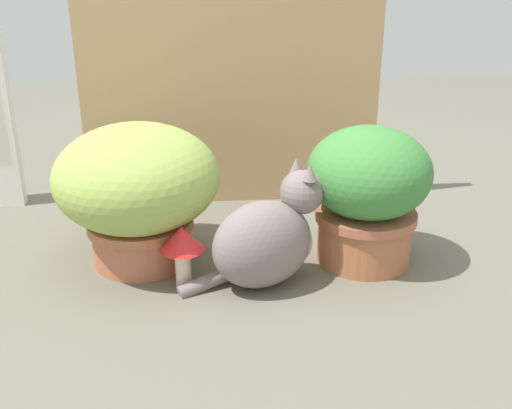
# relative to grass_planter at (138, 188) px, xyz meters

# --- Properties ---
(ground_plane) EXTENTS (6.00, 6.00, 0.00)m
(ground_plane) POSITION_rel_grass_planter_xyz_m (0.22, -0.11, -0.21)
(ground_plane) COLOR #666356
(cardboard_backdrop) EXTENTS (0.96, 0.03, 0.77)m
(cardboard_backdrop) POSITION_rel_grass_planter_xyz_m (0.27, 0.44, 0.18)
(cardboard_backdrop) COLOR tan
(cardboard_backdrop) RESTS_ON ground
(grass_planter) EXTENTS (0.43, 0.43, 0.38)m
(grass_planter) POSITION_rel_grass_planter_xyz_m (0.00, 0.00, 0.00)
(grass_planter) COLOR #B66748
(grass_planter) RESTS_ON ground
(leafy_planter) EXTENTS (0.32, 0.32, 0.37)m
(leafy_planter) POSITION_rel_grass_planter_xyz_m (0.59, -0.05, -0.01)
(leafy_planter) COLOR #AE6640
(leafy_planter) RESTS_ON ground
(cat) EXTENTS (0.39, 0.26, 0.32)m
(cat) POSITION_rel_grass_planter_xyz_m (0.32, -0.15, -0.09)
(cat) COLOR slate
(cat) RESTS_ON ground
(mushroom_ornament_red) EXTENTS (0.11, 0.11, 0.16)m
(mushroom_ornament_red) POSITION_rel_grass_planter_xyz_m (0.11, -0.15, -0.10)
(mushroom_ornament_red) COLOR #EFE4C6
(mushroom_ornament_red) RESTS_ON ground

